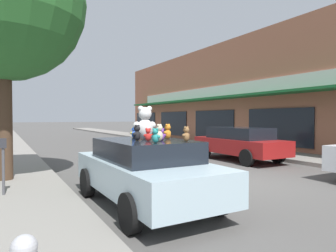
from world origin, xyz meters
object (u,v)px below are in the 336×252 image
teddy_bear_blue (134,132)px  teddy_bear_brown (186,134)px  plush_art_car (145,170)px  teddy_bear_yellow (134,132)px  teddy_bear_black (137,133)px  teddy_bear_orange (168,132)px  teddy_bear_red (148,135)px  street_tree (3,0)px  teddy_bear_purple (162,135)px  teddy_bear_giant (145,123)px  teddy_bear_teal (156,136)px  parking_meter (3,159)px  parked_car_far_center (239,142)px  teddy_bear_cream (159,133)px

teddy_bear_blue → teddy_bear_brown: bearing=54.1°
plush_art_car → teddy_bear_yellow: size_ratio=17.10×
teddy_bear_black → teddy_bear_orange: size_ratio=0.98×
teddy_bear_red → street_tree: street_tree is taller
teddy_bear_black → teddy_bear_purple: 0.51m
teddy_bear_giant → street_tree: 5.53m
teddy_bear_purple → teddy_bear_teal: teddy_bear_teal is taller
teddy_bear_black → teddy_bear_purple: bearing=121.0°
plush_art_car → teddy_bear_brown: size_ratio=14.12×
teddy_bear_brown → street_tree: size_ratio=0.04×
teddy_bear_giant → teddy_bear_blue: bearing=-83.4°
teddy_bear_purple → teddy_bear_teal: bearing=72.6°
plush_art_car → teddy_bear_blue: bearing=87.2°
teddy_bear_black → teddy_bear_purple: size_ratio=1.29×
teddy_bear_giant → teddy_bear_orange: teddy_bear_giant is taller
teddy_bear_black → teddy_bear_orange: (0.81, 0.14, 0.00)m
teddy_bear_red → teddy_bear_black: size_ratio=0.80×
teddy_bear_yellow → street_tree: street_tree is taller
teddy_bear_black → teddy_bear_orange: 0.82m
teddy_bear_red → teddy_bear_blue: size_ratio=0.99×
teddy_bear_giant → parking_meter: teddy_bear_giant is taller
teddy_bear_black → teddy_bear_giant: bearing=-171.1°
teddy_bear_orange → teddy_bear_blue: size_ratio=1.26×
parking_meter → teddy_bear_black: bearing=-38.2°
teddy_bear_teal → parking_meter: bearing=19.3°
teddy_bear_red → teddy_bear_teal: 0.51m
teddy_bear_black → parked_car_far_center: 7.99m
parking_meter → teddy_bear_orange: bearing=-28.7°
teddy_bear_yellow → teddy_bear_teal: size_ratio=0.89×
teddy_bear_brown → teddy_bear_purple: bearing=-84.4°
plush_art_car → teddy_bear_black: teddy_bear_black is taller
teddy_bear_yellow → teddy_bear_black: 1.03m
street_tree → teddy_bear_red: bearing=-57.4°
teddy_bear_brown → teddy_bear_blue: teddy_bear_brown is taller
teddy_bear_red → plush_art_car: bearing=-72.3°
teddy_bear_brown → teddy_bear_orange: bearing=-118.3°
teddy_bear_brown → parking_meter: teddy_bear_brown is taller
teddy_bear_teal → teddy_bear_orange: 1.12m
teddy_bear_giant → plush_art_car: bearing=67.4°
parked_car_far_center → parking_meter: (-9.15, -2.34, 0.17)m
teddy_bear_orange → parking_meter: 3.74m
parking_meter → teddy_bear_cream: bearing=-39.9°
teddy_bear_black → teddy_bear_cream: (0.32, -0.38, 0.01)m
teddy_bear_red → teddy_bear_orange: teddy_bear_orange is taller
teddy_bear_yellow → street_tree: bearing=-38.5°
teddy_bear_black → parked_car_far_center: bearing=178.3°
teddy_bear_giant → teddy_bear_red: bearing=74.2°
teddy_bear_teal → teddy_bear_cream: 0.40m
teddy_bear_teal → teddy_bear_cream: (0.24, 0.32, 0.03)m
teddy_bear_red → teddy_bear_teal: teddy_bear_teal is taller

